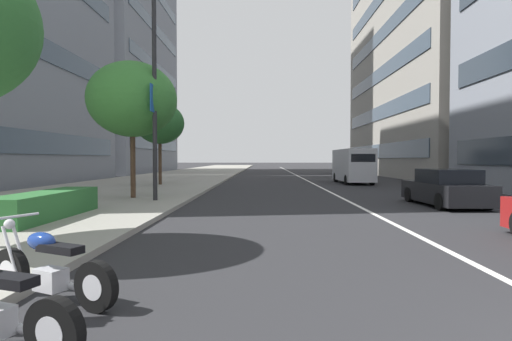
# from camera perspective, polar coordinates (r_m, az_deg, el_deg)

# --- Properties ---
(sidewalk_right_plaza) EXTENTS (160.00, 10.49, 0.15)m
(sidewalk_right_plaza) POSITION_cam_1_polar(r_m,az_deg,el_deg) (33.77, -13.27, -1.40)
(sidewalk_right_plaza) COLOR gray
(sidewalk_right_plaza) RESTS_ON ground
(lane_centre_stripe) EXTENTS (110.00, 0.16, 0.01)m
(lane_centre_stripe) POSITION_cam_1_polar(r_m,az_deg,el_deg) (37.89, 6.71, -1.15)
(lane_centre_stripe) COLOR silver
(lane_centre_stripe) RESTS_ON ground
(motorcycle_far_end_row) EXTENTS (1.05, 2.06, 1.09)m
(motorcycle_far_end_row) POSITION_cam_1_polar(r_m,az_deg,el_deg) (5.97, -27.16, -12.39)
(motorcycle_far_end_row) COLOR black
(motorcycle_far_end_row) RESTS_ON ground
(car_lead_in_lane) EXTENTS (4.35, 2.01, 1.44)m
(car_lead_in_lane) POSITION_cam_1_polar(r_m,az_deg,el_deg) (17.46, 25.24, -2.35)
(car_lead_in_lane) COLOR black
(car_lead_in_lane) RESTS_ON ground
(delivery_van_ahead) EXTENTS (6.00, 2.12, 2.57)m
(delivery_van_ahead) POSITION_cam_1_polar(r_m,az_deg,el_deg) (31.30, 13.53, 0.74)
(delivery_van_ahead) COLOR #B7B7BC
(delivery_van_ahead) RESTS_ON ground
(street_lamp_with_banners) EXTENTS (1.26, 2.37, 8.91)m
(street_lamp_with_banners) POSITION_cam_1_polar(r_m,az_deg,el_deg) (17.26, -13.15, 13.35)
(street_lamp_with_banners) COLOR #232326
(street_lamp_with_banners) RESTS_ON sidewalk_right_plaza
(clipped_hedge_bed) EXTENTS (4.48, 1.10, 0.75)m
(clipped_hedge_bed) POSITION_cam_1_polar(r_m,az_deg,el_deg) (13.02, -27.53, -4.35)
(clipped_hedge_bed) COLOR #28602D
(clipped_hedge_bed) RESTS_ON sidewalk_right_plaza
(street_tree_by_lamp_post) EXTENTS (3.83, 3.83, 5.91)m
(street_tree_by_lamp_post) POSITION_cam_1_polar(r_m,az_deg,el_deg) (18.57, -17.08, 9.55)
(street_tree_by_lamp_post) COLOR #473323
(street_tree_by_lamp_post) RESTS_ON sidewalk_right_plaza
(street_tree_near_plaza_corner) EXTENTS (3.20, 3.20, 5.41)m
(street_tree_near_plaza_corner) POSITION_cam_1_polar(r_m,az_deg,el_deg) (27.53, -13.44, 6.49)
(street_tree_near_plaza_corner) COLOR #473323
(street_tree_near_plaza_corner) RESTS_ON sidewalk_right_plaza
(office_tower_near_left) EXTENTS (29.57, 18.30, 33.58)m
(office_tower_near_left) POSITION_cam_1_polar(r_m,az_deg,el_deg) (51.20, 27.56, 18.44)
(office_tower_near_left) COLOR gray
(office_tower_near_left) RESTS_ON ground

